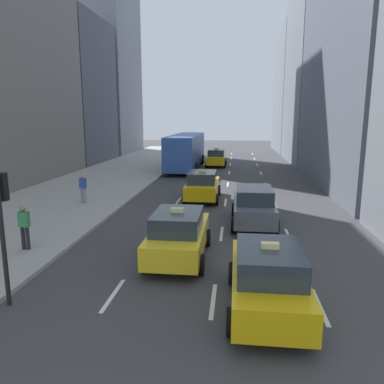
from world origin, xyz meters
TOP-DOWN VIEW (x-y plane):
  - sidewalk_left at (-7.00, 27.00)m, footprint 8.00×66.00m
  - lane_markings at (2.60, 23.00)m, footprint 5.72×56.00m
  - building_row_right at (12.00, 32.70)m, footprint 6.00×63.65m
  - taxi_lead at (1.20, 36.39)m, footprint 2.02×4.40m
  - taxi_second at (1.20, 10.98)m, footprint 2.02×4.40m
  - taxi_third at (4.00, 7.71)m, footprint 2.02×4.40m
  - taxi_fourth at (1.20, 20.58)m, footprint 2.02×4.40m
  - sedan_black_near at (4.00, 15.53)m, footprint 2.02×4.48m
  - city_bus at (-1.61, 34.30)m, footprint 2.80×11.61m
  - pedestrian_mid_block at (-4.40, 10.83)m, footprint 0.36×0.22m
  - pedestrian_far_walking at (-5.29, 18.30)m, footprint 0.36×0.22m
  - traffic_light_pole at (-2.75, 7.24)m, footprint 0.24×0.42m

SIDE VIEW (x-z plane):
  - lane_markings at x=2.60m, z-range 0.00..0.01m
  - sidewalk_left at x=-7.00m, z-range 0.00..0.15m
  - taxi_lead at x=1.20m, z-range -0.05..1.82m
  - taxi_second at x=1.20m, z-range -0.05..1.82m
  - taxi_third at x=4.00m, z-range -0.05..1.82m
  - taxi_fourth at x=1.20m, z-range -0.05..1.82m
  - sedan_black_near at x=4.00m, z-range 0.01..1.79m
  - pedestrian_mid_block at x=-4.40m, z-range 0.24..1.89m
  - pedestrian_far_walking at x=-5.29m, z-range 0.24..1.89m
  - city_bus at x=-1.61m, z-range 0.16..3.41m
  - traffic_light_pole at x=-2.75m, z-range 0.61..4.21m
  - building_row_right at x=12.00m, z-range -4.84..32.86m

